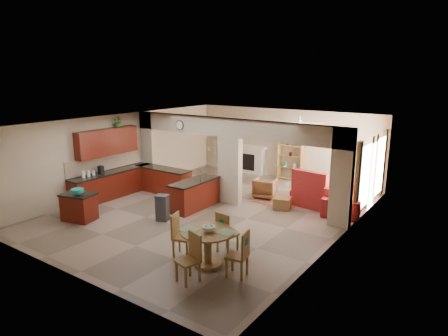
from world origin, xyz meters
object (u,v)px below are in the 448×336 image
Objects in this scene: dining_table at (208,243)px; sofa at (346,194)px; kitchen_island at (79,207)px; armchair at (265,188)px.

dining_table is 5.92m from sofa.
kitchen_island is 6.05m from armchair.
dining_table is at bearing 91.66° from armchair.
sofa is 2.70m from armchair.
armchair is at bearing 42.30° from kitchen_island.
sofa is (1.21, 5.79, -0.12)m from dining_table.
kitchen_island reaches higher than armchair.
armchair is at bearing 93.98° from sofa.
dining_table is at bearing 157.79° from sofa.
sofa is at bearing 29.79° from kitchen_island.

